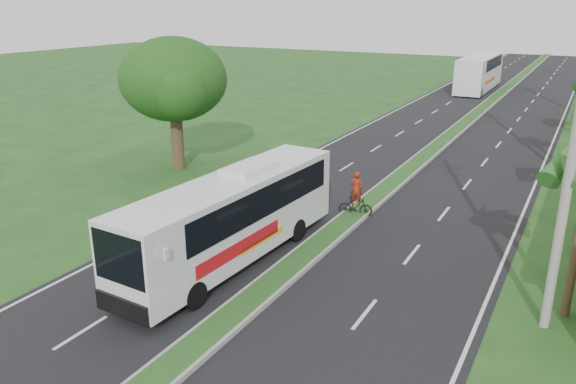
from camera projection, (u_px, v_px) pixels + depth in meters
The scene contains 10 objects.
ground at pixel (269, 289), 19.17m from camera, with size 180.00×180.00×0.00m, color #1D471A.
road_asphalt at pixel (428, 155), 35.77m from camera, with size 14.00×160.00×0.02m, color black.
median_strip at pixel (428, 154), 35.75m from camera, with size 1.20×160.00×0.18m.
lane_edge_left at pixel (332, 143), 38.82m from camera, with size 0.12×160.00×0.01m, color silver.
lane_edge_right at pixel (541, 170), 32.73m from camera, with size 0.12×160.00×0.01m, color silver.
shade_tree at pixel (172, 82), 31.37m from camera, with size 6.30×6.00×7.54m.
utility_pole_a at pixel (575, 143), 15.14m from camera, with size 1.60×0.28×11.00m.
coach_bus_main at pixel (234, 213), 20.62m from camera, with size 2.86×10.96×3.51m.
coach_bus_far at pixel (480, 71), 61.39m from camera, with size 2.82×12.65×3.68m.
motorcyclist at pixel (356, 200), 25.37m from camera, with size 1.60×0.80×2.13m.
Camera 1 is at (8.78, -14.66, 9.31)m, focal length 35.00 mm.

